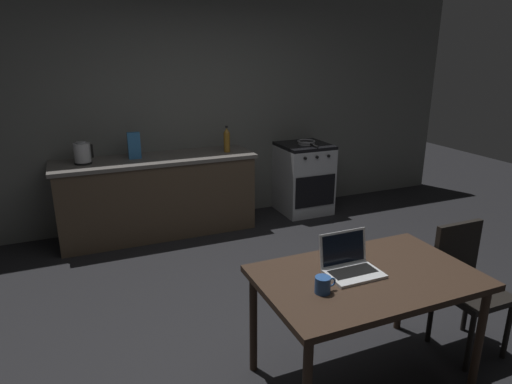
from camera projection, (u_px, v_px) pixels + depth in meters
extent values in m
plane|color=black|center=(296.00, 322.00, 3.44)|extent=(12.00, 12.00, 0.00)
cube|color=slate|center=(222.00, 104.00, 5.36)|extent=(6.40, 0.10, 2.74)
cube|color=#4C3D2D|center=(158.00, 197.00, 5.01)|extent=(2.10, 0.60, 0.84)
cube|color=#66605B|center=(155.00, 159.00, 4.87)|extent=(2.16, 0.64, 0.04)
cube|color=#B7BABF|center=(303.00, 180.00, 5.70)|extent=(0.60, 0.60, 0.84)
cube|color=black|center=(304.00, 146.00, 5.56)|extent=(0.60, 0.60, 0.04)
cube|color=black|center=(315.00, 191.00, 5.45)|extent=(0.54, 0.01, 0.39)
cylinder|color=black|center=(305.00, 158.00, 5.25)|extent=(0.04, 0.02, 0.04)
cylinder|color=black|center=(317.00, 157.00, 5.31)|extent=(0.04, 0.02, 0.04)
cylinder|color=black|center=(329.00, 156.00, 5.37)|extent=(0.04, 0.02, 0.04)
cube|color=#332319|center=(367.00, 278.00, 2.64)|extent=(1.29, 0.81, 0.04)
cylinder|color=#332319|center=(479.00, 340.00, 2.67)|extent=(0.05, 0.05, 0.70)
cylinder|color=#332319|center=(253.00, 323.00, 2.84)|extent=(0.05, 0.05, 0.70)
cylinder|color=#332319|center=(401.00, 286.00, 3.27)|extent=(0.05, 0.05, 0.70)
cube|color=black|center=(473.00, 293.00, 3.00)|extent=(0.40, 0.40, 0.04)
cube|color=black|center=(457.00, 251.00, 3.09)|extent=(0.38, 0.04, 0.42)
cylinder|color=black|center=(470.00, 343.00, 2.86)|extent=(0.04, 0.04, 0.42)
cylinder|color=black|center=(507.00, 331.00, 2.99)|extent=(0.04, 0.04, 0.42)
cylinder|color=black|center=(431.00, 315.00, 3.16)|extent=(0.04, 0.04, 0.42)
cylinder|color=black|center=(466.00, 305.00, 3.29)|extent=(0.04, 0.04, 0.42)
cube|color=silver|center=(354.00, 274.00, 2.62)|extent=(0.32, 0.22, 0.02)
cube|color=black|center=(353.00, 271.00, 2.63)|extent=(0.28, 0.12, 0.00)
cube|color=silver|center=(343.00, 248.00, 2.70)|extent=(0.32, 0.04, 0.21)
cube|color=black|center=(343.00, 248.00, 2.70)|extent=(0.29, 0.03, 0.18)
cylinder|color=black|center=(83.00, 163.00, 4.59)|extent=(0.17, 0.17, 0.02)
cylinder|color=#B2B5BA|center=(82.00, 153.00, 4.56)|extent=(0.16, 0.16, 0.19)
cylinder|color=#B2B5BA|center=(81.00, 142.00, 4.53)|extent=(0.10, 0.10, 0.02)
cube|color=black|center=(92.00, 151.00, 4.59)|extent=(0.02, 0.02, 0.14)
cylinder|color=#8C601E|center=(227.00, 142.00, 5.09)|extent=(0.07, 0.07, 0.22)
cone|color=#8C601E|center=(227.00, 130.00, 5.05)|extent=(0.07, 0.07, 0.06)
cylinder|color=black|center=(227.00, 127.00, 5.04)|extent=(0.03, 0.03, 0.02)
cylinder|color=gray|center=(306.00, 144.00, 5.54)|extent=(0.21, 0.21, 0.01)
torus|color=gray|center=(306.00, 141.00, 5.53)|extent=(0.22, 0.22, 0.02)
cylinder|color=black|center=(314.00, 146.00, 5.37)|extent=(0.02, 0.18, 0.02)
cylinder|color=#264C8C|center=(323.00, 285.00, 2.43)|extent=(0.09, 0.09, 0.09)
torus|color=#264C8C|center=(331.00, 282.00, 2.45)|extent=(0.05, 0.01, 0.05)
cube|color=#3372B2|center=(134.00, 146.00, 4.76)|extent=(0.13, 0.05, 0.29)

